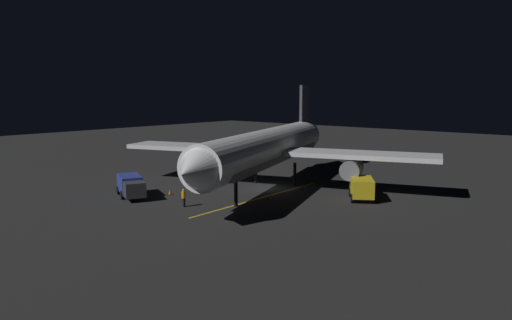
{
  "coord_description": "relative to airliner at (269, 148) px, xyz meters",
  "views": [
    {
      "loc": [
        -33.08,
        41.09,
        10.92
      ],
      "look_at": [
        0.0,
        2.0,
        3.5
      ],
      "focal_mm": 33.3,
      "sensor_mm": 36.0,
      "label": 1
    }
  ],
  "objects": [
    {
      "name": "traffic_cone_under_wing",
      "position": [
        4.74,
        5.86,
        -4.3
      ],
      "size": [
        0.5,
        0.5,
        0.55
      ],
      "color": "#EA590F",
      "rests_on": "ground_plane"
    },
    {
      "name": "catering_truck",
      "position": [
        -10.71,
        -1.75,
        -3.38
      ],
      "size": [
        4.86,
        5.95,
        2.23
      ],
      "color": "gold",
      "rests_on": "ground_plane"
    },
    {
      "name": "baggage_truck",
      "position": [
        7.91,
        13.13,
        -3.39
      ],
      "size": [
        5.91,
        4.28,
        2.2
      ],
      "color": "navy",
      "rests_on": "ground_plane"
    },
    {
      "name": "ground_crew_worker",
      "position": [
        0.51,
        12.41,
        -3.66
      ],
      "size": [
        0.4,
        0.4,
        1.74
      ],
      "color": "black",
      "rests_on": "ground_plane"
    },
    {
      "name": "traffic_cone_near_right",
      "position": [
        -3.82,
        4.62,
        -4.3
      ],
      "size": [
        0.5,
        0.5,
        0.55
      ],
      "color": "#EA590F",
      "rests_on": "ground_plane"
    },
    {
      "name": "airliner",
      "position": [
        0.0,
        0.0,
        0.0
      ],
      "size": [
        36.2,
        38.83,
        11.78
      ],
      "color": "white",
      "rests_on": "ground_plane"
    },
    {
      "name": "ground_plane",
      "position": [
        -0.2,
        0.58,
        -4.65
      ],
      "size": [
        180.0,
        180.0,
        0.2
      ],
      "primitive_type": "cube",
      "color": "black"
    },
    {
      "name": "apron_guide_stripe",
      "position": [
        -2.68,
        4.58,
        -4.54
      ],
      "size": [
        0.79,
        20.62,
        0.01
      ],
      "primitive_type": "cube",
      "rotation": [
        0.0,
        0.0,
        0.03
      ],
      "color": "gold",
      "rests_on": "ground_plane"
    },
    {
      "name": "traffic_cone_near_left",
      "position": [
        5.84,
        9.69,
        -4.3
      ],
      "size": [
        0.5,
        0.5,
        0.55
      ],
      "color": "#EA590F",
      "rests_on": "ground_plane"
    }
  ]
}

